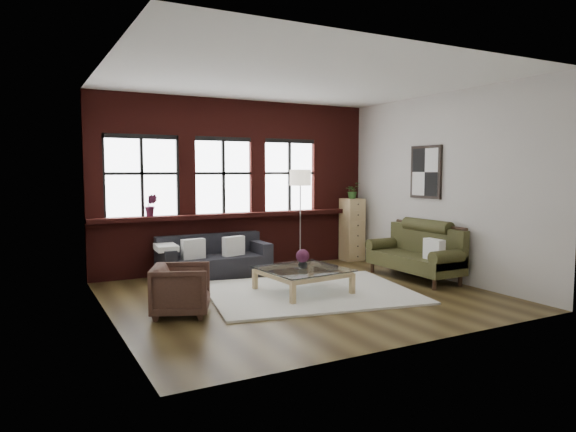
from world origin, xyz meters
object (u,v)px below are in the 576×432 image
coffee_table (303,281)px  vase (303,263)px  armchair (181,290)px  drawer_chest (352,230)px  dark_sofa (214,257)px  vintage_settee (414,251)px  floor_lamp (300,215)px

coffee_table → vase: size_ratio=7.97×
armchair → coffee_table: (1.98, 0.30, -0.14)m
armchair → drawer_chest: bearing=-39.1°
armchair → drawer_chest: drawer_chest is taller
dark_sofa → vase: size_ratio=13.01×
coffee_table → drawer_chest: 3.15m
drawer_chest → coffee_table: bearing=-138.9°
vase → drawer_chest: size_ratio=0.12×
vintage_settee → armchair: (-4.19, -0.30, -0.16)m
dark_sofa → armchair: (-1.21, -2.10, -0.02)m
armchair → vase: bearing=-58.9°
vintage_settee → armchair: bearing=-176.0°
coffee_table → vase: 0.27m
coffee_table → drawer_chest: drawer_chest is taller
floor_lamp → vase: bearing=-118.3°
coffee_table → floor_lamp: size_ratio=0.58×
dark_sofa → floor_lamp: bearing=-0.6°
floor_lamp → armchair: bearing=-144.7°
drawer_chest → armchair: bearing=-151.6°
vintage_settee → floor_lamp: floor_lamp is taller
vase → dark_sofa: bearing=113.2°
vase → armchair: bearing=-171.4°
armchair → vintage_settee: bearing=-63.5°
dark_sofa → drawer_chest: size_ratio=1.50×
coffee_table → floor_lamp: 2.19m
coffee_table → vintage_settee: bearing=-0.1°
vase → floor_lamp: 2.10m
vintage_settee → floor_lamp: size_ratio=0.90×
armchair → coffee_table: 2.01m
armchair → floor_lamp: bearing=-32.2°
dark_sofa → coffee_table: 1.96m
floor_lamp → vintage_settee: bearing=-54.9°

